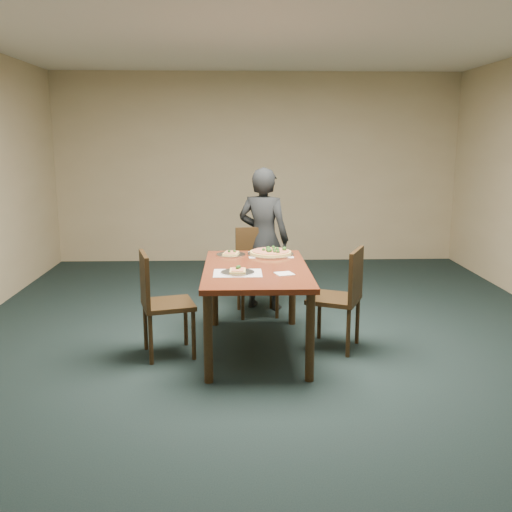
{
  "coord_description": "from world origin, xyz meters",
  "views": [
    {
      "loc": [
        -0.33,
        -4.6,
        1.85
      ],
      "look_at": [
        -0.16,
        0.21,
        0.85
      ],
      "focal_mm": 40.0,
      "sensor_mm": 36.0,
      "label": 1
    }
  ],
  "objects_px": {
    "chair_far": "(256,265)",
    "chair_right": "(343,293)",
    "dining_table": "(256,278)",
    "slice_plate_near": "(238,271)",
    "chair_left": "(159,298)",
    "diner": "(264,239)",
    "pizza_pan": "(271,252)",
    "slice_plate_far": "(231,254)"
  },
  "relations": [
    {
      "from": "chair_far",
      "to": "chair_right",
      "type": "height_order",
      "value": "same"
    },
    {
      "from": "dining_table",
      "to": "slice_plate_near",
      "type": "xyz_separation_m",
      "value": [
        -0.16,
        -0.21,
        0.11
      ]
    },
    {
      "from": "dining_table",
      "to": "chair_far",
      "type": "height_order",
      "value": "chair_far"
    },
    {
      "from": "chair_far",
      "to": "chair_left",
      "type": "height_order",
      "value": "same"
    },
    {
      "from": "diner",
      "to": "pizza_pan",
      "type": "height_order",
      "value": "diner"
    },
    {
      "from": "pizza_pan",
      "to": "chair_right",
      "type": "bearing_deg",
      "value": -41.76
    },
    {
      "from": "chair_left",
      "to": "slice_plate_far",
      "type": "bearing_deg",
      "value": -58.88
    },
    {
      "from": "chair_left",
      "to": "chair_right",
      "type": "distance_m",
      "value": 1.6
    },
    {
      "from": "dining_table",
      "to": "chair_far",
      "type": "xyz_separation_m",
      "value": [
        0.04,
        1.12,
        -0.14
      ]
    },
    {
      "from": "chair_right",
      "to": "diner",
      "type": "bearing_deg",
      "value": -129.22
    },
    {
      "from": "dining_table",
      "to": "diner",
      "type": "height_order",
      "value": "diner"
    },
    {
      "from": "chair_far",
      "to": "diner",
      "type": "xyz_separation_m",
      "value": [
        0.08,
        0.15,
        0.26
      ]
    },
    {
      "from": "dining_table",
      "to": "chair_left",
      "type": "height_order",
      "value": "chair_left"
    },
    {
      "from": "chair_left",
      "to": "slice_plate_far",
      "type": "xyz_separation_m",
      "value": [
        0.61,
        0.65,
        0.25
      ]
    },
    {
      "from": "chair_far",
      "to": "pizza_pan",
      "type": "height_order",
      "value": "chair_far"
    },
    {
      "from": "dining_table",
      "to": "slice_plate_far",
      "type": "xyz_separation_m",
      "value": [
        -0.22,
        0.53,
        0.1
      ]
    },
    {
      "from": "diner",
      "to": "slice_plate_near",
      "type": "xyz_separation_m",
      "value": [
        -0.29,
        -1.49,
        -0.01
      ]
    },
    {
      "from": "chair_far",
      "to": "pizza_pan",
      "type": "xyz_separation_m",
      "value": [
        0.12,
        -0.59,
        0.26
      ]
    },
    {
      "from": "dining_table",
      "to": "diner",
      "type": "xyz_separation_m",
      "value": [
        0.13,
        1.27,
        0.12
      ]
    },
    {
      "from": "chair_far",
      "to": "slice_plate_far",
      "type": "height_order",
      "value": "chair_far"
    },
    {
      "from": "diner",
      "to": "chair_right",
      "type": "bearing_deg",
      "value": 138.17
    },
    {
      "from": "dining_table",
      "to": "chair_right",
      "type": "xyz_separation_m",
      "value": [
        0.76,
        -0.01,
        -0.14
      ]
    },
    {
      "from": "chair_left",
      "to": "slice_plate_near",
      "type": "relative_size",
      "value": 3.25
    },
    {
      "from": "diner",
      "to": "slice_plate_far",
      "type": "xyz_separation_m",
      "value": [
        -0.35,
        -0.74,
        -0.01
      ]
    },
    {
      "from": "slice_plate_near",
      "to": "slice_plate_far",
      "type": "xyz_separation_m",
      "value": [
        -0.06,
        0.74,
        -0.0
      ]
    },
    {
      "from": "dining_table",
      "to": "slice_plate_far",
      "type": "bearing_deg",
      "value": 112.66
    },
    {
      "from": "diner",
      "to": "slice_plate_near",
      "type": "relative_size",
      "value": 5.53
    },
    {
      "from": "dining_table",
      "to": "pizza_pan",
      "type": "bearing_deg",
      "value": 73.09
    },
    {
      "from": "chair_left",
      "to": "pizza_pan",
      "type": "xyz_separation_m",
      "value": [
        0.99,
        0.65,
        0.26
      ]
    },
    {
      "from": "dining_table",
      "to": "pizza_pan",
      "type": "height_order",
      "value": "pizza_pan"
    },
    {
      "from": "chair_right",
      "to": "slice_plate_near",
      "type": "relative_size",
      "value": 3.25
    },
    {
      "from": "chair_far",
      "to": "diner",
      "type": "bearing_deg",
      "value": 55.35
    },
    {
      "from": "chair_left",
      "to": "slice_plate_far",
      "type": "relative_size",
      "value": 3.25
    },
    {
      "from": "chair_right",
      "to": "diner",
      "type": "height_order",
      "value": "diner"
    },
    {
      "from": "slice_plate_near",
      "to": "slice_plate_far",
      "type": "distance_m",
      "value": 0.74
    },
    {
      "from": "chair_right",
      "to": "chair_far",
      "type": "bearing_deg",
      "value": -123.08
    },
    {
      "from": "chair_far",
      "to": "diner",
      "type": "relative_size",
      "value": 0.59
    },
    {
      "from": "chair_far",
      "to": "slice_plate_near",
      "type": "xyz_separation_m",
      "value": [
        -0.2,
        -1.33,
        0.25
      ]
    },
    {
      "from": "diner",
      "to": "slice_plate_far",
      "type": "relative_size",
      "value": 5.53
    },
    {
      "from": "pizza_pan",
      "to": "slice_plate_far",
      "type": "height_order",
      "value": "pizza_pan"
    },
    {
      "from": "chair_far",
      "to": "chair_left",
      "type": "bearing_deg",
      "value": -131.48
    },
    {
      "from": "diner",
      "to": "chair_far",
      "type": "bearing_deg",
      "value": 83.31
    }
  ]
}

